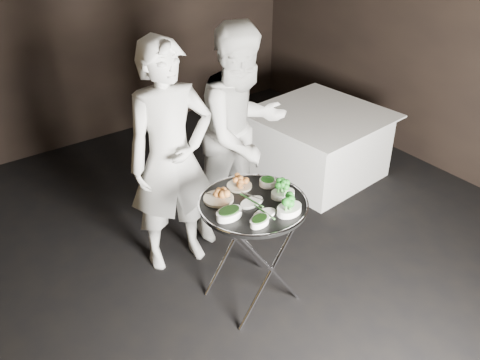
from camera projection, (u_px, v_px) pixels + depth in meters
floor at (253, 335)px, 3.74m from camera, size 6.00×7.00×0.05m
wall_back at (42, 12)px, 5.38m from camera, size 6.00×0.05×3.00m
tray_stand at (252, 247)px, 3.80m from camera, size 0.56×0.48×0.83m
serving_tray at (253, 204)px, 3.60m from camera, size 0.75×0.75×0.04m
potato_plate_a at (218, 196)px, 3.61m from camera, size 0.21×0.21×0.08m
potato_plate_b at (239, 183)px, 3.76m from camera, size 0.18×0.18×0.06m
greens_bowl at (268, 181)px, 3.78m from camera, size 0.12×0.12×0.07m
asparagus_plate_a at (252, 202)px, 3.58m from camera, size 0.19×0.12×0.04m
asparagus_plate_b at (264, 213)px, 3.47m from camera, size 0.17×0.10×0.04m
spinach_bowl_a at (229, 213)px, 3.44m from camera, size 0.19×0.13×0.08m
spinach_bowl_b at (259, 220)px, 3.38m from camera, size 0.17×0.13×0.06m
broccoli_bowl_a at (283, 193)px, 3.65m from camera, size 0.20×0.17×0.07m
broccoli_bowl_b at (289, 208)px, 3.48m from camera, size 0.20×0.16×0.08m
serving_utensils at (249, 192)px, 3.63m from camera, size 0.57×0.42×0.01m
waiter_left at (171, 159)px, 3.97m from camera, size 0.73×0.54×1.84m
waiter_right at (242, 133)px, 4.36m from camera, size 0.93×0.75×1.83m
dining_table at (318, 144)px, 5.43m from camera, size 1.19×1.19×0.68m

